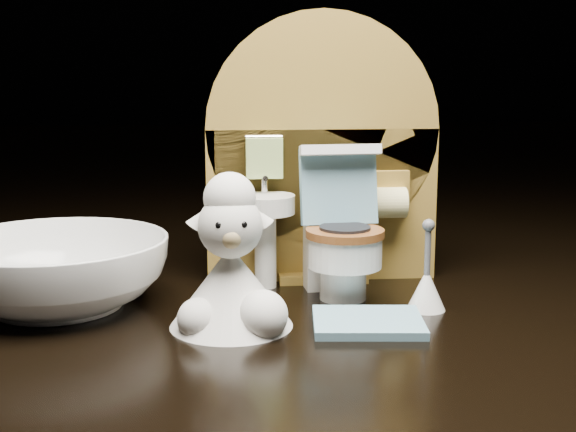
# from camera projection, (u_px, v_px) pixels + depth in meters

# --- Properties ---
(backdrop_panel) EXTENTS (0.13, 0.05, 0.15)m
(backdrop_panel) POSITION_uv_depth(u_px,v_px,m) (320.00, 164.00, 0.45)
(backdrop_panel) COLOR olive
(backdrop_panel) RESTS_ON ground
(toy_toilet) EXTENTS (0.04, 0.05, 0.08)m
(toy_toilet) POSITION_uv_depth(u_px,v_px,m) (340.00, 241.00, 0.42)
(toy_toilet) COLOR white
(toy_toilet) RESTS_ON ground
(bath_mat) EXTENTS (0.05, 0.05, 0.00)m
(bath_mat) POSITION_uv_depth(u_px,v_px,m) (368.00, 322.00, 0.38)
(bath_mat) COLOR #6796A7
(bath_mat) RESTS_ON ground
(toilet_brush) EXTENTS (0.02, 0.02, 0.05)m
(toilet_brush) POSITION_uv_depth(u_px,v_px,m) (427.00, 286.00, 0.40)
(toilet_brush) COLOR white
(toilet_brush) RESTS_ON ground
(plush_lamb) EXTENTS (0.06, 0.06, 0.08)m
(plush_lamb) POSITION_uv_depth(u_px,v_px,m) (232.00, 274.00, 0.37)
(plush_lamb) COLOR silver
(plush_lamb) RESTS_ON ground
(ceramic_bowl) EXTENTS (0.15, 0.15, 0.04)m
(ceramic_bowl) POSITION_uv_depth(u_px,v_px,m) (56.00, 273.00, 0.40)
(ceramic_bowl) COLOR white
(ceramic_bowl) RESTS_ON ground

